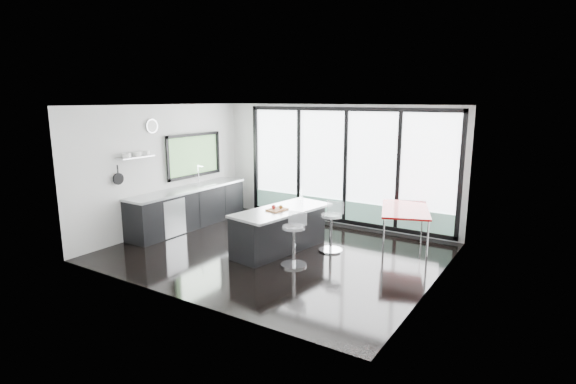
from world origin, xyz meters
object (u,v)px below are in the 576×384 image
Objects in this scene: island at (279,229)px; bar_stool_far at (331,233)px; bar_stool_near at (294,246)px; red_table at (404,229)px.

bar_stool_far is (0.86, 0.51, -0.06)m from island.
bar_stool_near is 0.48× the size of red_table.
island is 1.00m from bar_stool_far.
red_table is (1.15, 0.90, 0.04)m from bar_stool_far.
bar_stool_near is 1.08m from bar_stool_far.
red_table is at bearing 34.99° from island.
island is at bearing -147.96° from bar_stool_far.
bar_stool_far is 1.46m from red_table.
bar_stool_near is at bearing -98.99° from bar_stool_far.
bar_stool_far is at bearing 30.69° from island.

